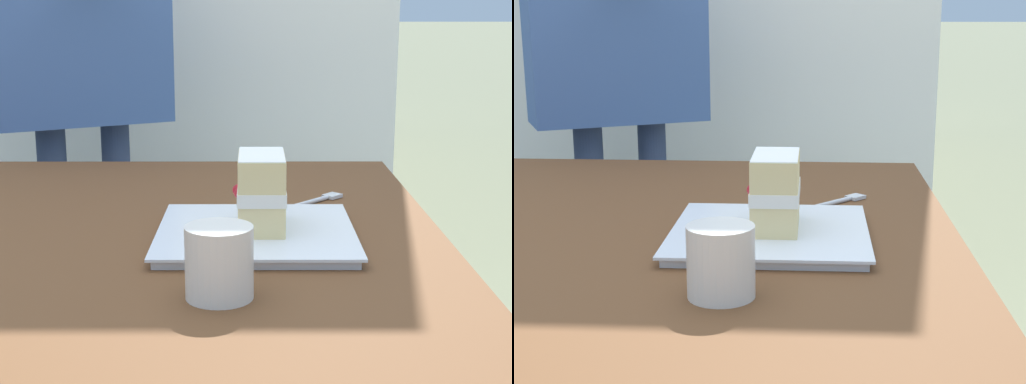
{
  "view_description": "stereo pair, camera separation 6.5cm",
  "coord_description": "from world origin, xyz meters",
  "views": [
    {
      "loc": [
        -0.96,
        -0.23,
        1.05
      ],
      "look_at": [
        0.09,
        -0.23,
        0.8
      ],
      "focal_mm": 53.09,
      "sensor_mm": 36.0,
      "label": 1
    },
    {
      "loc": [
        -0.95,
        -0.29,
        1.05
      ],
      "look_at": [
        0.09,
        -0.23,
        0.8
      ],
      "focal_mm": 53.09,
      "sensor_mm": 36.0,
      "label": 2
    }
  ],
  "objects": [
    {
      "name": "dessert_fork",
      "position": [
        0.3,
        -0.33,
        0.74
      ],
      "size": [
        0.13,
        0.13,
        0.01
      ],
      "color": "silver",
      "rests_on": "patio_table"
    },
    {
      "name": "cake_slice",
      "position": [
        0.1,
        -0.24,
        0.8
      ],
      "size": [
        0.12,
        0.08,
        0.11
      ],
      "color": "#EAD18C",
      "rests_on": "dessert_plate"
    },
    {
      "name": "coffee_cup",
      "position": [
        -0.14,
        -0.19,
        0.78
      ],
      "size": [
        0.08,
        0.08,
        0.08
      ],
      "color": "silver",
      "rests_on": "patio_table"
    },
    {
      "name": "dessert_plate",
      "position": [
        0.09,
        -0.23,
        0.74
      ],
      "size": [
        0.28,
        0.28,
        0.02
      ],
      "color": "white",
      "rests_on": "patio_table"
    },
    {
      "name": "patio_table",
      "position": [
        0.0,
        0.0,
        0.64
      ],
      "size": [
        1.35,
        1.02,
        0.73
      ],
      "color": "brown",
      "rests_on": "ground"
    },
    {
      "name": "diner_person",
      "position": [
        0.92,
        0.2,
        1.04
      ],
      "size": [
        0.59,
        0.46,
        1.55
      ],
      "color": "navy",
      "rests_on": "ground"
    }
  ]
}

